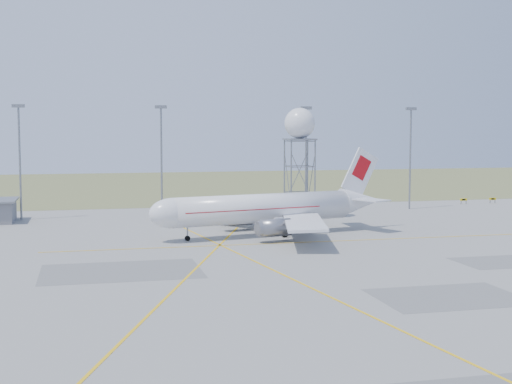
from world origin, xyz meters
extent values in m
plane|color=gray|center=(0.00, 0.00, 0.00)|extent=(400.00, 400.00, 0.00)
cube|color=#5C6336|center=(0.00, 140.00, 0.01)|extent=(400.00, 120.00, 0.03)
cylinder|color=gray|center=(-35.00, 66.00, 10.00)|extent=(0.36, 0.36, 20.00)
cube|color=gray|center=(-35.00, 66.00, 20.20)|extent=(2.20, 0.50, 0.60)
cylinder|color=gray|center=(-10.00, 66.00, 10.00)|extent=(0.36, 0.36, 20.00)
cube|color=gray|center=(-10.00, 66.00, 20.20)|extent=(2.20, 0.50, 0.60)
cylinder|color=gray|center=(18.00, 66.00, 10.00)|extent=(0.36, 0.36, 20.00)
cube|color=gray|center=(18.00, 66.00, 20.20)|extent=(2.20, 0.50, 0.60)
cylinder|color=gray|center=(40.00, 66.00, 10.00)|extent=(0.36, 0.36, 20.00)
cube|color=gray|center=(40.00, 66.00, 20.20)|extent=(2.20, 0.50, 0.60)
cylinder|color=black|center=(55.00, 72.00, 0.40)|extent=(0.10, 0.10, 0.80)
cylinder|color=black|center=(56.20, 72.00, 0.40)|extent=(0.10, 0.10, 0.80)
cube|color=yellow|center=(55.60, 72.00, 0.95)|extent=(1.60, 0.15, 0.50)
cube|color=black|center=(55.60, 71.92, 0.95)|extent=(0.80, 0.03, 0.30)
cylinder|color=black|center=(62.00, 72.00, 0.40)|extent=(0.10, 0.10, 0.80)
cylinder|color=black|center=(63.20, 72.00, 0.40)|extent=(0.10, 0.10, 0.80)
cube|color=yellow|center=(62.60, 72.00, 0.95)|extent=(1.60, 0.15, 0.50)
cube|color=black|center=(62.60, 71.92, 0.95)|extent=(0.80, 0.03, 0.30)
cylinder|color=silver|center=(2.22, 37.73, 4.17)|extent=(28.83, 10.38, 4.39)
ellipsoid|color=silver|center=(-11.72, 34.69, 4.17)|extent=(7.80, 5.79, 4.39)
cube|color=black|center=(-13.01, 34.40, 4.83)|extent=(2.14, 2.71, 1.07)
cone|color=silver|center=(19.39, 41.47, 4.50)|extent=(7.37, 5.70, 4.39)
cube|color=silver|center=(19.39, 41.47, 9.11)|extent=(6.94, 1.82, 8.26)
cube|color=#AC0B12|center=(19.60, 41.52, 9.88)|extent=(3.78, 1.17, 4.24)
cube|color=silver|center=(18.10, 44.79, 5.05)|extent=(4.72, 6.65, 0.20)
cube|color=silver|center=(19.60, 37.92, 5.05)|extent=(4.72, 6.65, 0.20)
cube|color=silver|center=(1.73, 47.73, 3.07)|extent=(15.03, 17.05, 0.40)
cube|color=silver|center=(5.94, 28.42, 3.07)|extent=(9.28, 18.32, 0.40)
cylinder|color=slate|center=(-0.21, 43.72, 2.09)|extent=(5.04, 3.45, 2.53)
cylinder|color=slate|center=(2.51, 31.27, 2.09)|extent=(5.04, 3.45, 2.53)
cube|color=#AC0B12|center=(0.08, 37.26, 4.28)|extent=(22.40, 9.01, 0.13)
cylinder|color=black|center=(-9.58, 35.15, 0.49)|extent=(0.91, 0.91, 0.99)
cube|color=black|center=(4.37, 38.20, 0.49)|extent=(2.48, 6.67, 0.99)
cylinder|color=gray|center=(4.37, 38.20, 0.99)|extent=(0.31, 0.31, 1.98)
cylinder|color=gray|center=(11.52, 54.01, 7.15)|extent=(0.26, 0.26, 14.31)
cylinder|color=gray|center=(15.92, 54.01, 7.15)|extent=(0.26, 0.26, 14.31)
cylinder|color=gray|center=(15.92, 58.41, 7.15)|extent=(0.26, 0.26, 14.31)
cylinder|color=gray|center=(11.52, 58.41, 7.15)|extent=(0.26, 0.26, 14.31)
cube|color=gray|center=(13.72, 56.21, 14.31)|extent=(5.00, 5.00, 0.28)
sphere|color=silver|center=(13.72, 56.21, 17.17)|extent=(5.50, 5.50, 5.50)
cube|color=yellow|center=(-1.37, 60.00, 1.77)|extent=(8.25, 3.63, 1.95)
cube|color=yellow|center=(1.44, 59.65, 2.57)|extent=(2.42, 2.73, 1.24)
cube|color=black|center=(2.06, 59.57, 2.66)|extent=(0.37, 2.30, 0.89)
cube|color=gray|center=(-2.25, 60.11, 2.92)|extent=(4.66, 2.66, 0.35)
camera|label=1|loc=(-23.73, -66.22, 16.11)|focal=50.00mm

